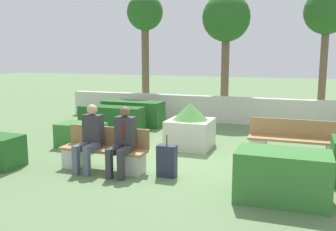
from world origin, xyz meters
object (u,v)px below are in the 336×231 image
bench_left_side (296,143)px  person_seated_woman (90,135)px  person_seated_man (123,138)px  planter_corner_left (190,127)px  bench_front (104,154)px  suitcase (167,161)px  tree_leftmost (145,18)px  tree_center_right (327,15)px  tree_center_left (226,20)px

bench_left_side → person_seated_woman: person_seated_woman is taller
person_seated_man → planter_corner_left: person_seated_man is taller
bench_front → person_seated_woman: (-0.23, -0.14, 0.41)m
person_seated_man → suitcase: bearing=10.1°
planter_corner_left → bench_front: bearing=-115.9°
person_seated_woman → tree_leftmost: size_ratio=0.29×
bench_left_side → tree_center_right: tree_center_right is taller
bench_left_side → tree_center_right: size_ratio=0.47×
bench_left_side → tree_leftmost: size_ratio=0.46×
bench_front → bench_left_side: (3.62, 2.20, 0.01)m
bench_left_side → tree_center_left: 6.31m
bench_left_side → tree_center_left: bearing=112.8°
planter_corner_left → bench_left_side: bearing=-2.7°
bench_left_side → person_seated_woman: (-3.85, -2.34, 0.39)m
person_seated_man → person_seated_woman: (-0.72, 0.00, 0.01)m
tree_leftmost → bench_left_side: bearing=-41.1°
bench_front → tree_center_right: tree_center_right is taller
planter_corner_left → tree_center_left: bearing=91.0°
suitcase → tree_center_right: size_ratio=0.18×
person_seated_woman → person_seated_man: bearing=-0.1°
tree_center_left → suitcase: bearing=-87.6°
person_seated_man → tree_leftmost: bearing=109.8°
bench_front → tree_leftmost: (-2.16, 7.23, 3.35)m
person_seated_man → suitcase: 0.95m
suitcase → tree_leftmost: tree_leftmost is taller
bench_left_side → tree_leftmost: 8.36m
bench_left_side → suitcase: size_ratio=2.58×
person_seated_man → tree_leftmost: 8.37m
bench_front → planter_corner_left: planter_corner_left is taller
bench_front → suitcase: bearing=0.4°
suitcase → tree_center_left: 7.71m
bench_front → tree_center_right: (4.34, 7.32, 3.26)m
tree_center_left → bench_left_side: bearing=-61.9°
tree_center_left → person_seated_woman: bearing=-100.1°
person_seated_woman → planter_corner_left: size_ratio=1.18×
suitcase → person_seated_woman: bearing=-174.6°
tree_center_left → person_seated_man: bearing=-94.4°
person_seated_woman → tree_leftmost: tree_leftmost is taller
person_seated_man → person_seated_woman: 0.72m
person_seated_woman → planter_corner_left: bearing=61.2°
bench_front → suitcase: 1.34m
tree_center_left → tree_center_right: (3.29, 0.29, 0.10)m
bench_left_side → tree_center_right: 6.10m
tree_center_left → tree_center_right: 3.31m
bench_left_side → planter_corner_left: size_ratio=1.87×
bench_front → tree_center_left: 7.77m
bench_left_side → person_seated_man: bearing=-148.5°
bench_front → person_seated_woman: 0.49m
suitcase → bench_left_side: bearing=43.8°
tree_leftmost → person_seated_woman: bearing=-75.3°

